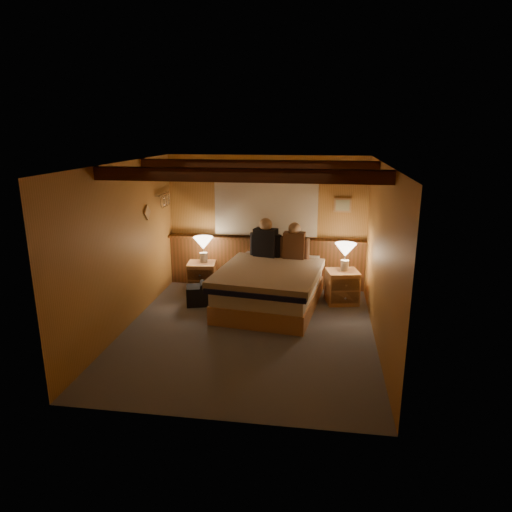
% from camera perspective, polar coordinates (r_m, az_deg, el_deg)
% --- Properties ---
extents(floor, '(4.20, 4.20, 0.00)m').
position_cam_1_polar(floor, '(6.70, -1.03, -9.46)').
color(floor, '#565A66').
rests_on(floor, ground).
extents(ceiling, '(4.20, 4.20, 0.00)m').
position_cam_1_polar(ceiling, '(6.09, -1.14, 11.45)').
color(ceiling, '#BB9546').
rests_on(ceiling, wall_back).
extents(wall_back, '(3.60, 0.00, 3.60)m').
position_cam_1_polar(wall_back, '(8.31, 1.29, 4.23)').
color(wall_back, '#BE8644').
rests_on(wall_back, floor).
extents(wall_left, '(0.00, 4.20, 4.20)m').
position_cam_1_polar(wall_left, '(6.81, -16.19, 1.04)').
color(wall_left, '#BE8644').
rests_on(wall_left, floor).
extents(wall_right, '(0.00, 4.20, 4.20)m').
position_cam_1_polar(wall_right, '(6.26, 15.40, -0.16)').
color(wall_right, '#BE8644').
rests_on(wall_right, floor).
extents(wall_front, '(3.60, 0.00, 3.60)m').
position_cam_1_polar(wall_front, '(4.34, -5.63, -6.71)').
color(wall_front, '#BE8644').
rests_on(wall_front, floor).
extents(wainscot, '(3.60, 0.23, 0.94)m').
position_cam_1_polar(wainscot, '(8.42, 1.20, -0.63)').
color(wainscot, brown).
rests_on(wainscot, wall_back).
extents(curtain_window, '(2.18, 0.09, 1.11)m').
position_cam_1_polar(curtain_window, '(8.19, 1.24, 6.34)').
color(curtain_window, '#452011').
rests_on(curtain_window, wall_back).
extents(ceiling_beams, '(3.60, 1.65, 0.16)m').
position_cam_1_polar(ceiling_beams, '(6.24, -0.90, 10.73)').
color(ceiling_beams, '#452011').
rests_on(ceiling_beams, ceiling).
extents(coat_rail, '(0.05, 0.55, 0.24)m').
position_cam_1_polar(coat_rail, '(8.12, -11.38, 7.01)').
color(coat_rail, silver).
rests_on(coat_rail, wall_left).
extents(framed_print, '(0.30, 0.04, 0.25)m').
position_cam_1_polar(framed_print, '(8.18, 10.77, 6.26)').
color(framed_print, tan).
rests_on(framed_print, wall_back).
extents(bed, '(1.78, 2.17, 0.68)m').
position_cam_1_polar(bed, '(7.45, 1.78, -3.89)').
color(bed, tan).
rests_on(bed, floor).
extents(nightstand_left, '(0.54, 0.50, 0.54)m').
position_cam_1_polar(nightstand_left, '(8.26, -6.78, -2.64)').
color(nightstand_left, tan).
rests_on(nightstand_left, floor).
extents(nightstand_right, '(0.59, 0.55, 0.56)m').
position_cam_1_polar(nightstand_right, '(7.81, 10.71, -3.81)').
color(nightstand_right, tan).
rests_on(nightstand_right, floor).
extents(lamp_left, '(0.35, 0.35, 0.46)m').
position_cam_1_polar(lamp_left, '(8.14, -6.60, 1.42)').
color(lamp_left, silver).
rests_on(lamp_left, nightstand_left).
extents(lamp_right, '(0.35, 0.35, 0.46)m').
position_cam_1_polar(lamp_right, '(7.68, 11.11, 0.54)').
color(lamp_right, silver).
rests_on(lamp_right, nightstand_right).
extents(person_left, '(0.57, 0.31, 0.70)m').
position_cam_1_polar(person_left, '(7.97, 1.20, 1.95)').
color(person_left, black).
rests_on(person_left, bed).
extents(person_right, '(0.54, 0.24, 0.65)m').
position_cam_1_polar(person_right, '(7.88, 4.79, 1.56)').
color(person_right, '#533421').
rests_on(person_right, bed).
extents(duffel_bag, '(0.60, 0.45, 0.38)m').
position_cam_1_polar(duffel_bag, '(7.70, -6.67, -4.82)').
color(duffel_bag, black).
rests_on(duffel_bag, floor).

